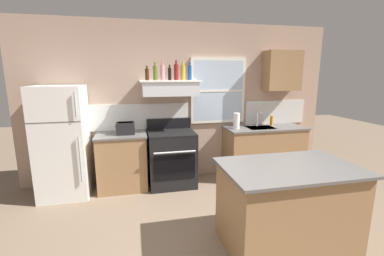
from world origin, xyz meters
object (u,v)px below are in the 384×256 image
object	(u,v)px
bottle_rose_pink	(162,72)
bottle_champagne_gold_foil	(183,72)
bottle_brown_stout	(147,74)
bottle_olive_oil_square	(155,73)
stove_range	(172,158)
paper_towel_roll	(236,121)
kitchen_island	(287,206)
toaster	(125,128)
dish_soap_bottle	(271,121)
bottle_red_label_wine	(176,72)
bottle_balsamic_dark	(170,74)
bottle_blue_liqueur	(190,72)
refrigerator	(63,142)

from	to	relation	value
bottle_rose_pink	bottle_champagne_gold_foil	size ratio (longest dim) A/B	0.99
bottle_brown_stout	bottle_olive_oil_square	size ratio (longest dim) A/B	0.81
stove_range	bottle_rose_pink	bearing A→B (deg)	151.32
paper_towel_roll	kitchen_island	bearing A→B (deg)	-95.57
toaster	dish_soap_bottle	xyz separation A→B (m)	(2.61, 0.14, -0.01)
stove_range	bottle_olive_oil_square	bearing A→B (deg)	160.30
dish_soap_bottle	bottle_brown_stout	bearing A→B (deg)	-178.85
bottle_rose_pink	bottle_red_label_wine	world-z (taller)	bottle_red_label_wine
kitchen_island	bottle_balsamic_dark	bearing A→B (deg)	115.89
stove_range	dish_soap_bottle	distance (m)	1.96
toaster	bottle_rose_pink	distance (m)	1.06
bottle_champagne_gold_foil	bottle_brown_stout	bearing A→B (deg)	-176.65
dish_soap_bottle	kitchen_island	size ratio (longest dim) A/B	0.13
bottle_olive_oil_square	toaster	bearing A→B (deg)	-170.22
bottle_olive_oil_square	bottle_red_label_wine	distance (m)	0.35
bottle_champagne_gold_foil	bottle_blue_liqueur	distance (m)	0.12
bottle_rose_pink	paper_towel_roll	size ratio (longest dim) A/B	1.10
stove_range	paper_towel_roll	distance (m)	1.29
stove_range	dish_soap_bottle	xyz separation A→B (m)	(1.88, 0.14, 0.54)
paper_towel_roll	bottle_rose_pink	bearing A→B (deg)	178.82
toaster	bottle_brown_stout	distance (m)	0.91
bottle_balsamic_dark	bottle_olive_oil_square	bearing A→B (deg)	-177.07
dish_soap_bottle	bottle_champagne_gold_foil	bearing A→B (deg)	-179.62
refrigerator	paper_towel_roll	bearing A→B (deg)	1.23
refrigerator	bottle_olive_oil_square	bearing A→B (deg)	4.24
bottle_red_label_wine	bottle_champagne_gold_foil	xyz separation A→B (m)	(0.11, 0.01, -0.01)
bottle_brown_stout	kitchen_island	world-z (taller)	bottle_brown_stout
bottle_olive_oil_square	bottle_blue_liqueur	size ratio (longest dim) A/B	0.96
stove_range	bottle_brown_stout	bearing A→B (deg)	165.44
bottle_rose_pink	bottle_blue_liqueur	bearing A→B (deg)	9.65
stove_range	toaster	bearing A→B (deg)	-179.76
bottle_blue_liqueur	bottle_champagne_gold_foil	bearing A→B (deg)	-172.70
bottle_olive_oil_square	paper_towel_roll	distance (m)	1.61
kitchen_island	toaster	bearing A→B (deg)	131.91
stove_range	kitchen_island	xyz separation A→B (m)	(0.96, -1.88, -0.01)
stove_range	bottle_rose_pink	distance (m)	1.41
bottle_red_label_wine	dish_soap_bottle	size ratio (longest dim) A/B	1.75
refrigerator	stove_range	world-z (taller)	refrigerator
bottle_olive_oil_square	bottle_rose_pink	distance (m)	0.12
bottle_champagne_gold_foil	stove_range	bearing A→B (deg)	-150.86
toaster	bottle_blue_liqueur	world-z (taller)	bottle_blue_liqueur
toaster	bottle_red_label_wine	distance (m)	1.21
stove_range	kitchen_island	distance (m)	2.12
stove_range	kitchen_island	world-z (taller)	stove_range
bottle_rose_pink	bottle_balsamic_dark	bearing A→B (deg)	14.59
bottle_rose_pink	kitchen_island	bearing A→B (deg)	-61.01
toaster	bottle_red_label_wine	world-z (taller)	bottle_red_label_wine
bottle_rose_pink	bottle_red_label_wine	distance (m)	0.24
bottle_olive_oil_square	bottle_champagne_gold_foil	bearing A→B (deg)	5.52
refrigerator	bottle_blue_liqueur	world-z (taller)	bottle_blue_liqueur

